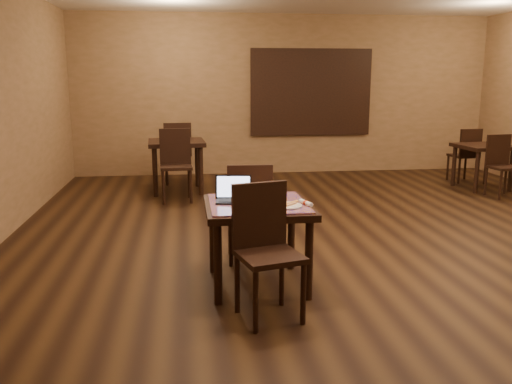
{
  "coord_description": "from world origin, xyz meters",
  "views": [
    {
      "loc": [
        -1.87,
        -5.37,
        1.85
      ],
      "look_at": [
        -1.29,
        -0.74,
        0.85
      ],
      "focal_mm": 38.0,
      "sensor_mm": 36.0,
      "label": 1
    }
  ],
  "objects": [
    {
      "name": "spatula",
      "position": [
        -1.14,
        -0.56,
        0.79
      ],
      "size": [
        0.25,
        0.23,
        0.01
      ],
      "primitive_type": "cube",
      "rotation": [
        0.0,
        0.0,
        0.91
      ],
      "color": "silver",
      "rests_on": "pizza_whole"
    },
    {
      "name": "other_table_b",
      "position": [
        -2.06,
        3.44,
        0.69
      ],
      "size": [
        0.94,
        0.94,
        0.83
      ],
      "rotation": [
        0.0,
        0.0,
        0.06
      ],
      "color": "black",
      "rests_on": "ground"
    },
    {
      "name": "chair_main_near",
      "position": [
        -1.3,
        -1.4,
        0.59
      ],
      "size": [
        0.55,
        0.55,
        1.04
      ],
      "rotation": [
        0.0,
        0.0,
        0.26
      ],
      "color": "black",
      "rests_on": "ground"
    },
    {
      "name": "other_table_a_chair_near",
      "position": [
        2.99,
        2.46,
        0.54
      ],
      "size": [
        0.46,
        0.46,
        0.96
      ],
      "rotation": [
        0.0,
        0.0,
        0.1
      ],
      "color": "black",
      "rests_on": "ground"
    },
    {
      "name": "chair_main_far",
      "position": [
        -1.28,
        -0.17,
        0.57
      ],
      "size": [
        0.46,
        0.46,
        1.02
      ],
      "rotation": [
        0.0,
        0.0,
        3.09
      ],
      "color": "black",
      "rests_on": "ground"
    },
    {
      "name": "tiled_table",
      "position": [
        -1.28,
        -0.78,
        0.66
      ],
      "size": [
        0.92,
        0.92,
        0.76
      ],
      "rotation": [
        0.0,
        0.0,
        0.0
      ],
      "color": "black",
      "rests_on": "ground"
    },
    {
      "name": "other_table_b_chair_far",
      "position": [
        -2.05,
        4.07,
        0.61
      ],
      "size": [
        0.49,
        0.49,
        1.08
      ],
      "rotation": [
        0.0,
        0.0,
        3.2
      ],
      "color": "black",
      "rests_on": "ground"
    },
    {
      "name": "mural",
      "position": [
        0.5,
        4.96,
        1.55
      ],
      "size": [
        2.34,
        0.05,
        1.64
      ],
      "color": "#264F8D",
      "rests_on": "wall_back"
    },
    {
      "name": "wall_back",
      "position": [
        0.0,
        5.0,
        1.5
      ],
      "size": [
        8.0,
        0.02,
        3.0
      ],
      "primitive_type": "cube",
      "color": "#8C6547",
      "rests_on": "ground"
    },
    {
      "name": "laptop",
      "position": [
        -1.48,
        -0.68,
        0.82
      ],
      "size": [
        0.35,
        0.29,
        0.22
      ],
      "rotation": [
        0.0,
        0.0,
        -0.12
      ],
      "color": "black",
      "rests_on": "tiled_table"
    },
    {
      "name": "other_table_a_chair_far",
      "position": [
        3.01,
        3.58,
        0.54
      ],
      "size": [
        0.46,
        0.46,
        0.96
      ],
      "rotation": [
        0.0,
        0.0,
        3.24
      ],
      "color": "black",
      "rests_on": "ground"
    },
    {
      "name": "napkin_roll",
      "position": [
        -0.88,
        -0.92,
        0.78
      ],
      "size": [
        0.09,
        0.18,
        0.04
      ],
      "rotation": [
        0.0,
        0.0,
        0.33
      ],
      "color": "white",
      "rests_on": "tiled_table"
    },
    {
      "name": "pizza_slice",
      "position": [
        -1.06,
        -0.96,
        0.79
      ],
      "size": [
        0.29,
        0.29,
        0.02
      ],
      "primitive_type": null,
      "rotation": [
        0.0,
        0.0,
        0.77
      ],
      "color": "beige",
      "rests_on": "plate"
    },
    {
      "name": "other_table_a",
      "position": [
        3.0,
        3.02,
        0.62
      ],
      "size": [
        0.87,
        0.87,
        0.74
      ],
      "rotation": [
        0.0,
        0.0,
        0.1
      ],
      "color": "black",
      "rests_on": "ground"
    },
    {
      "name": "other_table_b_chair_near",
      "position": [
        -2.06,
        2.81,
        0.61
      ],
      "size": [
        0.49,
        0.49,
        1.08
      ],
      "rotation": [
        0.0,
        0.0,
        0.06
      ],
      "color": "black",
      "rests_on": "ground"
    },
    {
      "name": "plate",
      "position": [
        -1.06,
        -0.96,
        0.77
      ],
      "size": [
        0.27,
        0.27,
        0.01
      ],
      "primitive_type": "cylinder",
      "color": "white",
      "rests_on": "tiled_table"
    },
    {
      "name": "pizza_whole",
      "position": [
        -1.16,
        -0.54,
        0.78
      ],
      "size": [
        0.31,
        0.31,
        0.02
      ],
      "color": "beige",
      "rests_on": "pizza_pan"
    },
    {
      "name": "pizza_pan",
      "position": [
        -1.16,
        -0.54,
        0.77
      ],
      "size": [
        0.34,
        0.34,
        0.01
      ],
      "primitive_type": "cylinder",
      "color": "silver",
      "rests_on": "tiled_table"
    },
    {
      "name": "ground",
      "position": [
        0.0,
        0.0,
        0.0
      ],
      "size": [
        10.0,
        10.0,
        0.0
      ],
      "primitive_type": "plane",
      "color": "black",
      "rests_on": "ground"
    }
  ]
}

